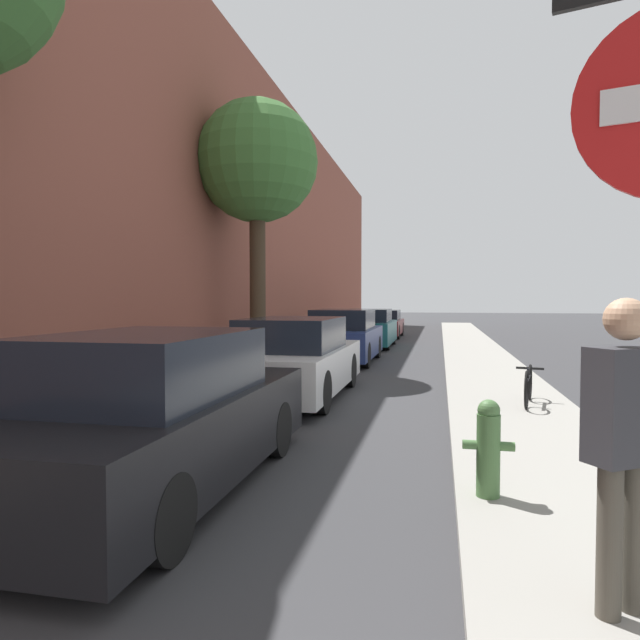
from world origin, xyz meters
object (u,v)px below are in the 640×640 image
(street_tree_far, at_px, (257,164))
(bicycle, at_px, (528,385))
(fire_hydrant, at_px, (488,447))
(parked_car_maroon, at_px, (384,324))
(parked_car_black, at_px, (155,417))
(pedestrian, at_px, (624,434))
(parked_car_white, at_px, (295,360))
(parked_car_teal, at_px, (368,329))
(parked_car_navy, at_px, (344,337))

(street_tree_far, relative_size, bicycle, 4.60)
(street_tree_far, bearing_deg, fire_hydrant, -59.78)
(parked_car_maroon, xyz_separation_m, fire_hydrant, (3.01, -21.31, -0.07))
(parked_car_black, xyz_separation_m, pedestrian, (3.58, -1.52, 0.39))
(parked_car_white, height_order, parked_car_maroon, parked_car_white)
(parked_car_teal, distance_m, street_tree_far, 8.92)
(parked_car_black, height_order, parked_car_maroon, parked_car_black)
(parked_car_black, bearing_deg, pedestrian, -23.00)
(parked_car_teal, distance_m, fire_hydrant, 16.22)
(parked_car_black, xyz_separation_m, parked_car_navy, (-0.06, 10.92, 0.01))
(parked_car_teal, bearing_deg, street_tree_far, -103.92)
(parked_car_white, xyz_separation_m, parked_car_teal, (-0.06, 11.02, -0.02))
(parked_car_teal, bearing_deg, parked_car_black, -89.87)
(street_tree_far, distance_m, pedestrian, 12.24)
(parked_car_maroon, distance_m, fire_hydrant, 21.52)
(parked_car_navy, height_order, street_tree_far, street_tree_far)
(parked_car_maroon, bearing_deg, parked_car_navy, -90.49)
(parked_car_maroon, height_order, pedestrian, pedestrian)
(parked_car_black, height_order, fire_hydrant, parked_car_black)
(fire_hydrant, bearing_deg, parked_car_maroon, 98.04)
(parked_car_black, bearing_deg, street_tree_far, 102.34)
(parked_car_navy, distance_m, fire_hydrant, 11.18)
(parked_car_teal, relative_size, pedestrian, 2.46)
(parked_car_white, bearing_deg, parked_car_teal, 90.32)
(parked_car_maroon, bearing_deg, fire_hydrant, -81.96)
(parked_car_black, xyz_separation_m, fire_hydrant, (3.04, 0.18, -0.16))
(parked_car_maroon, bearing_deg, parked_car_white, -90.01)
(parked_car_teal, height_order, fire_hydrant, parked_car_teal)
(bicycle, bearing_deg, pedestrian, -82.28)
(fire_hydrant, relative_size, pedestrian, 0.49)
(parked_car_black, xyz_separation_m, parked_car_maroon, (0.03, 21.49, -0.08))
(parked_car_white, relative_size, parked_car_maroon, 1.05)
(parked_car_black, distance_m, parked_car_maroon, 21.49)
(parked_car_white, distance_m, parked_car_navy, 5.83)
(fire_hydrant, height_order, pedestrian, pedestrian)
(parked_car_navy, bearing_deg, parked_car_white, -89.15)
(parked_car_black, distance_m, pedestrian, 3.91)
(parked_car_maroon, bearing_deg, parked_car_black, -90.07)
(parked_car_black, relative_size, parked_car_teal, 1.02)
(parked_car_navy, height_order, fire_hydrant, parked_car_navy)
(parked_car_navy, relative_size, street_tree_far, 0.63)
(parked_car_black, relative_size, pedestrian, 2.52)
(fire_hydrant, bearing_deg, bicycle, 77.51)
(parked_car_navy, xyz_separation_m, parked_car_maroon, (0.09, 10.57, -0.10))
(parked_car_maroon, distance_m, pedestrian, 23.29)
(parked_car_black, distance_m, parked_car_navy, 10.92)
(parked_car_navy, relative_size, parked_car_maroon, 0.99)
(parked_car_maroon, height_order, bicycle, parked_car_maroon)
(parked_car_navy, xyz_separation_m, street_tree_far, (-1.83, -2.29, 4.48))
(parked_car_black, bearing_deg, bicycle, 49.15)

